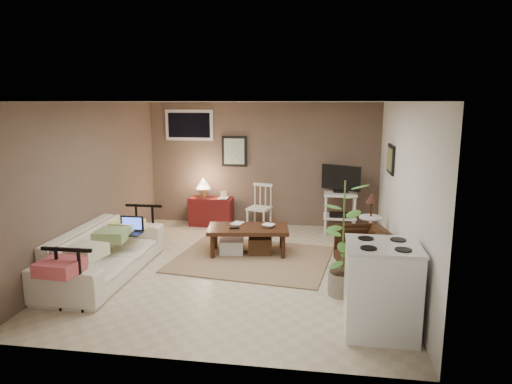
% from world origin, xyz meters
% --- Properties ---
extents(floor, '(5.00, 5.00, 0.00)m').
position_xyz_m(floor, '(0.00, 0.00, 0.00)').
color(floor, '#C1B293').
rests_on(floor, ground).
extents(art_back, '(0.50, 0.03, 0.60)m').
position_xyz_m(art_back, '(-0.55, 2.48, 1.45)').
color(art_back, black).
extents(art_right, '(0.03, 0.60, 0.45)m').
position_xyz_m(art_right, '(2.23, 1.05, 1.52)').
color(art_right, black).
extents(window, '(0.96, 0.03, 0.60)m').
position_xyz_m(window, '(-1.45, 2.48, 1.95)').
color(window, white).
extents(rug, '(2.53, 2.13, 0.02)m').
position_xyz_m(rug, '(0.13, 0.37, 0.01)').
color(rug, '#8E7552').
rests_on(rug, floor).
extents(coffee_table, '(1.34, 0.82, 0.48)m').
position_xyz_m(coffee_table, '(0.03, 0.61, 0.27)').
color(coffee_table, '#351A0E').
rests_on(coffee_table, floor).
extents(sofa, '(0.67, 2.30, 0.90)m').
position_xyz_m(sofa, '(-1.80, -0.58, 0.45)').
color(sofa, beige).
rests_on(sofa, floor).
extents(sofa_pillows, '(0.44, 2.19, 0.15)m').
position_xyz_m(sofa_pillows, '(-1.74, -0.84, 0.55)').
color(sofa_pillows, beige).
rests_on(sofa_pillows, sofa).
extents(sofa_end_rails, '(0.62, 2.30, 0.77)m').
position_xyz_m(sofa_end_rails, '(-1.67, -0.58, 0.39)').
color(sofa_end_rails, black).
rests_on(sofa_end_rails, floor).
extents(laptop, '(0.35, 0.26, 0.24)m').
position_xyz_m(laptop, '(-1.58, -0.18, 0.58)').
color(laptop, black).
rests_on(laptop, sofa).
extents(red_console, '(0.83, 0.37, 0.96)m').
position_xyz_m(red_console, '(-0.99, 2.24, 0.33)').
color(red_console, maroon).
rests_on(red_console, floor).
extents(spindle_chair, '(0.48, 0.48, 0.87)m').
position_xyz_m(spindle_chair, '(0.00, 2.10, 0.41)').
color(spindle_chair, white).
rests_on(spindle_chair, floor).
extents(tv_stand, '(0.70, 0.49, 1.27)m').
position_xyz_m(tv_stand, '(1.51, 2.10, 0.67)').
color(tv_stand, white).
rests_on(tv_stand, floor).
extents(side_table, '(0.37, 0.37, 0.98)m').
position_xyz_m(side_table, '(1.96, 1.03, 0.61)').
color(side_table, white).
rests_on(side_table, floor).
extents(armchair, '(0.76, 0.79, 0.69)m').
position_xyz_m(armchair, '(1.77, 0.18, 0.35)').
color(armchair, black).
rests_on(armchair, floor).
extents(potted_plant, '(0.37, 0.37, 1.49)m').
position_xyz_m(potted_plant, '(1.46, -0.75, 0.79)').
color(potted_plant, gray).
rests_on(potted_plant, floor).
extents(stove, '(0.75, 0.70, 0.98)m').
position_xyz_m(stove, '(1.83, -1.66, 0.49)').
color(stove, white).
rests_on(stove, floor).
extents(bowl, '(0.20, 0.10, 0.20)m').
position_xyz_m(bowl, '(0.35, 0.65, 0.55)').
color(bowl, '#351A0E').
rests_on(bowl, coffee_table).
extents(book_table, '(0.17, 0.06, 0.23)m').
position_xyz_m(book_table, '(-0.25, 0.79, 0.57)').
color(book_table, '#351A0E').
rests_on(book_table, coffee_table).
extents(book_console, '(0.18, 0.02, 0.24)m').
position_xyz_m(book_console, '(-0.81, 2.19, 0.68)').
color(book_console, '#351A0E').
rests_on(book_console, red_console).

